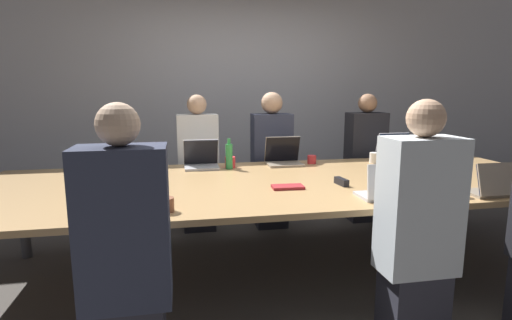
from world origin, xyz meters
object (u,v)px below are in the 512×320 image
(cup_far_midleft, at_px, (230,162))
(person_near_midright, at_px, (418,233))
(person_far_right, at_px, (365,160))
(cup_near_right, at_px, (455,188))
(cup_far_right, at_px, (374,158))
(cup_near_left, at_px, (166,205))
(laptop_near_right, at_px, (497,186))
(person_near_left, at_px, (126,259))
(laptop_far_center, at_px, (283,156))
(cup_far_center, at_px, (312,159))
(laptop_far_midleft, at_px, (201,159))
(person_far_midleft, at_px, (198,166))
(person_far_center, at_px, (271,163))
(laptop_far_right, at_px, (394,153))
(stapler, at_px, (341,182))
(laptop_near_midright, at_px, (386,188))
(bottle_far_midleft, at_px, (229,156))
(laptop_near_left, at_px, (120,202))

(cup_far_midleft, height_order, person_near_midright, person_near_midright)
(person_far_right, bearing_deg, cup_near_right, -96.59)
(cup_far_right, relative_size, cup_near_left, 1.03)
(cup_near_left, distance_m, laptop_near_right, 2.14)
(laptop_near_right, bearing_deg, cup_near_right, -8.71)
(person_near_left, height_order, laptop_far_center, person_near_left)
(cup_near_right, height_order, cup_far_center, cup_near_right)
(laptop_far_midleft, distance_m, cup_near_right, 2.05)
(person_far_midleft, height_order, person_near_midright, person_near_midright)
(cup_far_midleft, xyz_separation_m, person_near_midright, (0.80, -1.65, -0.12))
(person_far_right, bearing_deg, person_far_center, -178.92)
(cup_far_midleft, xyz_separation_m, cup_far_center, (0.79, 0.06, -0.01))
(cup_far_right, distance_m, person_near_left, 2.68)
(cup_near_left, relative_size, cup_far_center, 1.16)
(cup_far_right, height_order, person_far_midleft, person_far_midleft)
(cup_near_left, bearing_deg, person_near_midright, -17.71)
(laptop_far_right, relative_size, laptop_far_midleft, 1.04)
(cup_far_center, distance_m, stapler, 0.87)
(laptop_far_right, bearing_deg, laptop_near_midright, -121.46)
(cup_near_left, bearing_deg, laptop_far_center, 51.36)
(person_far_right, distance_m, laptop_far_midleft, 1.84)
(cup_near_right, bearing_deg, cup_far_right, 87.60)
(cup_near_right, bearing_deg, laptop_far_midleft, 140.75)
(person_far_right, distance_m, stapler, 1.51)
(person_far_right, relative_size, bottle_far_midleft, 5.15)
(person_near_left, bearing_deg, person_far_midleft, -101.09)
(laptop_near_midright, bearing_deg, person_near_left, 17.36)
(bottle_far_midleft, bearing_deg, cup_near_right, -41.50)
(person_near_left, height_order, cup_near_right, person_near_left)
(bottle_far_midleft, bearing_deg, stapler, -45.94)
(laptop_far_right, relative_size, person_far_midleft, 0.23)
(cup_far_midleft, xyz_separation_m, person_near_left, (-0.69, -1.70, -0.12))
(person_near_midright, distance_m, laptop_far_center, 1.75)
(cup_near_left, height_order, laptop_near_right, laptop_near_right)
(laptop_far_center, bearing_deg, cup_far_right, -5.80)
(laptop_far_right, height_order, cup_far_midleft, laptop_far_right)
(laptop_far_right, height_order, cup_far_right, laptop_far_right)
(person_near_left, xyz_separation_m, laptop_far_center, (1.20, 1.77, 0.15))
(laptop_far_right, distance_m, person_near_midright, 1.90)
(cup_far_center, bearing_deg, bottle_far_midleft, -172.42)
(person_far_center, bearing_deg, laptop_near_midright, -77.67)
(person_near_left, distance_m, laptop_near_midright, 1.62)
(laptop_far_right, distance_m, person_far_center, 1.22)
(cup_near_left, bearing_deg, person_far_right, 39.52)
(laptop_near_left, relative_size, laptop_far_center, 0.95)
(cup_near_left, distance_m, laptop_far_center, 1.66)
(person_far_midleft, relative_size, cup_near_right, 13.50)
(cup_far_midleft, relative_size, cup_near_left, 1.04)
(cup_near_right, bearing_deg, person_far_center, 116.72)
(cup_far_right, bearing_deg, stapler, -130.07)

